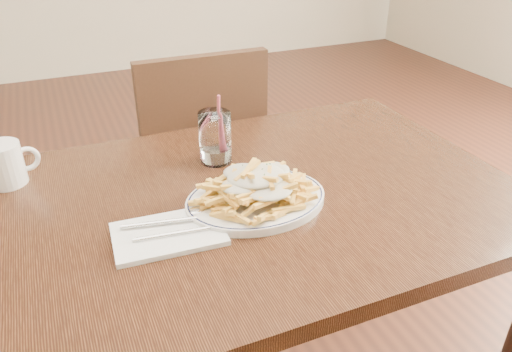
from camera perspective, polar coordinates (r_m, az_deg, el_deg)
name	(u,v)px	position (r m, az deg, el deg)	size (l,w,h in m)	color
table	(251,221)	(1.17, -0.52, -5.21)	(1.20, 0.80, 0.75)	black
chair_far	(199,157)	(1.79, -6.55, 2.13)	(0.42, 0.42, 0.91)	black
fries_plate	(256,200)	(1.08, 0.00, -2.74)	(0.32, 0.28, 0.02)	white
loaded_fries	(256,181)	(1.05, 0.00, -0.58)	(0.28, 0.25, 0.07)	#ECB648
napkin	(168,234)	(1.00, -9.98, -6.53)	(0.21, 0.14, 0.01)	white
cutlery	(167,229)	(1.00, -10.13, -5.94)	(0.21, 0.09, 0.01)	silver
water_glass	(215,140)	(1.24, -4.67, 4.10)	(0.08, 0.08, 0.18)	white
coffee_mug	(5,164)	(1.28, -26.80, 1.23)	(0.13, 0.09, 0.10)	white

